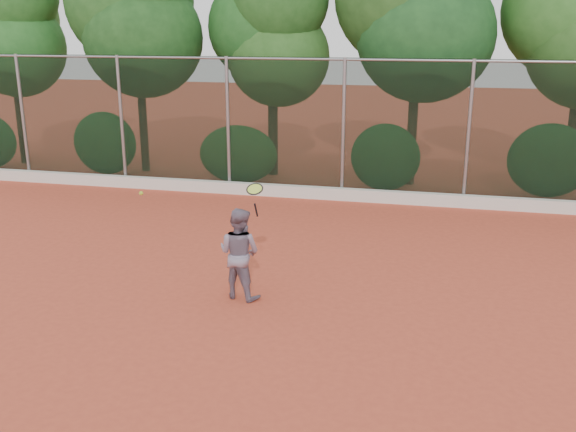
# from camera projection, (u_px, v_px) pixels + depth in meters

# --- Properties ---
(ground) EXTENTS (80.00, 80.00, 0.00)m
(ground) POSITION_uv_depth(u_px,v_px,m) (273.00, 312.00, 9.85)
(ground) COLOR #BF462D
(ground) RESTS_ON ground
(concrete_curb) EXTENTS (24.00, 0.20, 0.30)m
(concrete_curb) POSITION_uv_depth(u_px,v_px,m) (341.00, 194.00, 16.17)
(concrete_curb) COLOR silver
(concrete_curb) RESTS_ON ground
(tennis_player) EXTENTS (0.85, 0.73, 1.49)m
(tennis_player) POSITION_uv_depth(u_px,v_px,m) (239.00, 253.00, 10.21)
(tennis_player) COLOR slate
(tennis_player) RESTS_ON ground
(chainlink_fence) EXTENTS (24.09, 0.09, 3.50)m
(chainlink_fence) POSITION_uv_depth(u_px,v_px,m) (343.00, 126.00, 15.85)
(chainlink_fence) COLOR black
(chainlink_fence) RESTS_ON ground
(foliage_backdrop) EXTENTS (23.70, 3.63, 7.55)m
(foliage_backdrop) POSITION_uv_depth(u_px,v_px,m) (336.00, 19.00, 17.10)
(foliage_backdrop) COLOR #462A1B
(foliage_backdrop) RESTS_ON ground
(tennis_racket) EXTENTS (0.27, 0.26, 0.55)m
(tennis_racket) POSITION_uv_depth(u_px,v_px,m) (255.00, 191.00, 9.77)
(tennis_racket) COLOR black
(tennis_racket) RESTS_ON ground
(tennis_ball_in_flight) EXTENTS (0.07, 0.07, 0.07)m
(tennis_ball_in_flight) POSITION_uv_depth(u_px,v_px,m) (141.00, 193.00, 10.72)
(tennis_ball_in_flight) COLOR #A4C52C
(tennis_ball_in_flight) RESTS_ON ground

